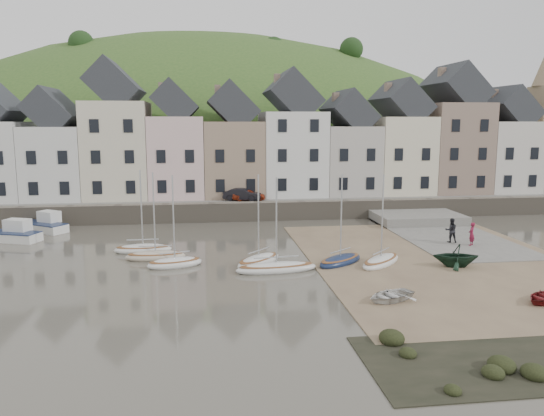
{
  "coord_description": "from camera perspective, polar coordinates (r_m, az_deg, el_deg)",
  "views": [
    {
      "loc": [
        -5.25,
        -33.99,
        9.59
      ],
      "look_at": [
        0.0,
        6.0,
        3.0
      ],
      "focal_mm": 35.33,
      "sensor_mm": 36.0,
      "label": 1
    }
  ],
  "objects": [
    {
      "name": "townhouse_terrace",
      "position": [
        58.46,
        -0.59,
        7.06
      ],
      "size": [
        61.05,
        8.0,
        13.93
      ],
      "color": "silver",
      "rests_on": "quay_land"
    },
    {
      "name": "seawall",
      "position": [
        51.99,
        -1.58,
        -0.35
      ],
      "size": [
        70.0,
        1.2,
        1.8
      ],
      "primitive_type": "cube",
      "color": "slate",
      "rests_on": "ground"
    },
    {
      "name": "sailboat_2",
      "position": [
        38.46,
        -12.3,
        -4.97
      ],
      "size": [
        4.2,
        1.6,
        6.32
      ],
      "color": "#C3B49C",
      "rests_on": "ground"
    },
    {
      "name": "car_right",
      "position": [
        54.14,
        -3.17,
        1.46
      ],
      "size": [
        4.07,
        2.41,
        1.27
      ],
      "primitive_type": "imported",
      "rotation": [
        0.0,
        0.0,
        1.27
      ],
      "color": "black",
      "rests_on": "quay_street"
    },
    {
      "name": "rowboat_white",
      "position": [
        29.69,
        12.47,
        -9.07
      ],
      "size": [
        3.42,
        3.01,
        0.59
      ],
      "primitive_type": "imported",
      "rotation": [
        0.0,
        0.0,
        -1.15
      ],
      "color": "silver",
      "rests_on": "beach"
    },
    {
      "name": "quay_land",
      "position": [
        66.79,
        -2.9,
        1.66
      ],
      "size": [
        90.0,
        30.0,
        1.5
      ],
      "primitive_type": "cube",
      "color": "#325421",
      "rests_on": "ground"
    },
    {
      "name": "car_left",
      "position": [
        54.2,
        -2.51,
        1.41
      ],
      "size": [
        3.47,
        1.61,
        1.15
      ],
      "primitive_type": "imported",
      "rotation": [
        0.0,
        0.0,
        1.5
      ],
      "color": "#9A2E16",
      "rests_on": "quay_street"
    },
    {
      "name": "hillside",
      "position": [
        97.95,
        -7.08,
        -7.15
      ],
      "size": [
        134.4,
        84.0,
        84.0
      ],
      "color": "#325421",
      "rests_on": "ground"
    },
    {
      "name": "quay_street",
      "position": [
        55.33,
        -1.95,
        0.92
      ],
      "size": [
        70.0,
        7.0,
        0.1
      ],
      "primitive_type": "cube",
      "color": "slate",
      "rests_on": "quay_land"
    },
    {
      "name": "rowboat_green",
      "position": [
        37.38,
        18.99,
        -4.79
      ],
      "size": [
        3.33,
        3.01,
        1.54
      ],
      "primitive_type": "imported",
      "rotation": [
        0.0,
        0.0,
        -1.76
      ],
      "color": "black",
      "rests_on": "beach"
    },
    {
      "name": "sailboat_6",
      "position": [
        36.9,
        11.53,
        -5.55
      ],
      "size": [
        4.19,
        4.26,
        6.32
      ],
      "color": "silver",
      "rests_on": "ground"
    },
    {
      "name": "sailboat_5",
      "position": [
        36.63,
        7.29,
        -5.55
      ],
      "size": [
        4.17,
        3.78,
        6.32
      ],
      "color": "#162345",
      "rests_on": "ground"
    },
    {
      "name": "sailboat_1",
      "position": [
        36.33,
        -10.31,
        -5.74
      ],
      "size": [
        3.98,
        2.48,
        6.32
      ],
      "color": "silver",
      "rests_on": "ground"
    },
    {
      "name": "ground",
      "position": [
        35.71,
        1.26,
        -6.3
      ],
      "size": [
        160.0,
        160.0,
        0.0
      ],
      "primitive_type": "plane",
      "color": "#433F35",
      "rests_on": "ground"
    },
    {
      "name": "person_dark",
      "position": [
        44.36,
        18.55,
        -2.27
      ],
      "size": [
        1.06,
        0.89,
        1.92
      ],
      "primitive_type": "imported",
      "rotation": [
        0.0,
        0.0,
        2.95
      ],
      "color": "black",
      "rests_on": "slipway"
    },
    {
      "name": "beach",
      "position": [
        38.87,
        17.58,
        -5.4
      ],
      "size": [
        18.0,
        26.0,
        0.06
      ],
      "primitive_type": "cube",
      "color": "brown",
      "rests_on": "ground"
    },
    {
      "name": "sailboat_4",
      "position": [
        34.6,
        0.47,
        -6.36
      ],
      "size": [
        5.45,
        2.02,
        6.32
      ],
      "color": "silver",
      "rests_on": "ground"
    },
    {
      "name": "motorboat_2",
      "position": [
        51.22,
        -23.23,
        -1.61
      ],
      "size": [
        5.18,
        4.37,
        1.7
      ],
      "color": "silver",
      "rests_on": "ground"
    },
    {
      "name": "person_red",
      "position": [
        43.83,
        20.5,
        -2.6
      ],
      "size": [
        0.77,
        0.76,
        1.79
      ],
      "primitive_type": "imported",
      "rotation": [
        0.0,
        0.0,
        3.9
      ],
      "color": "maroon",
      "rests_on": "slipway"
    },
    {
      "name": "slipway",
      "position": [
        47.58,
        17.91,
        -2.73
      ],
      "size": [
        8.0,
        18.0,
        0.12
      ],
      "primitive_type": "cube",
      "color": "slate",
      "rests_on": "ground"
    },
    {
      "name": "sailboat_0",
      "position": [
        40.7,
        -13.58,
        -4.23
      ],
      "size": [
        4.19,
        1.58,
        6.32
      ],
      "color": "silver",
      "rests_on": "ground"
    },
    {
      "name": "shore_rocks",
      "position": [
        24.28,
        23.27,
        -14.52
      ],
      "size": [
        14.0,
        6.0,
        0.72
      ],
      "color": "black",
      "rests_on": "ground"
    },
    {
      "name": "motorboat_0",
      "position": [
        48.22,
        -26.18,
        -2.45
      ],
      "size": [
        5.74,
        3.56,
        1.7
      ],
      "color": "silver",
      "rests_on": "ground"
    },
    {
      "name": "sailboat_3",
      "position": [
        36.36,
        -1.43,
        -5.59
      ],
      "size": [
        3.94,
        4.07,
        6.32
      ],
      "color": "silver",
      "rests_on": "ground"
    }
  ]
}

